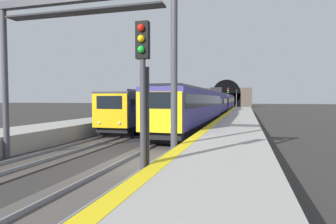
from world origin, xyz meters
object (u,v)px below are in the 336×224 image
at_px(train_adjacent_platform, 176,105).
at_px(train_main_approaching, 216,103).
at_px(railway_signal_mid, 228,99).
at_px(railway_signal_far, 237,97).
at_px(railway_signal_near, 143,94).
at_px(overhead_signal_gantry, 81,37).
at_px(catenary_mast_near, 142,95).

bearing_deg(train_adjacent_platform, train_main_approaching, 142.27).
xyz_separation_m(railway_signal_mid, railway_signal_far, (40.35, -0.00, 0.56)).
height_order(train_main_approaching, railway_signal_near, railway_signal_near).
relative_size(train_adjacent_platform, overhead_signal_gantry, 4.72).
bearing_deg(railway_signal_mid, railway_signal_far, -180.00).
xyz_separation_m(train_adjacent_platform, catenary_mast_near, (2.13, 6.05, 1.51)).
bearing_deg(railway_signal_far, train_main_approaching, -2.64).
distance_m(train_adjacent_platform, railway_signal_near, 32.60).
bearing_deg(train_main_approaching, catenary_mast_near, -66.45).
bearing_deg(catenary_mast_near, railway_signal_mid, -69.54).
xyz_separation_m(railway_signal_mid, overhead_signal_gantry, (-35.00, 4.37, 2.87)).
xyz_separation_m(railway_signal_near, railway_signal_far, (79.15, 0.00, 0.33)).
relative_size(train_main_approaching, railway_signal_mid, 12.88).
relative_size(railway_signal_near, catenary_mast_near, 0.73).
distance_m(train_adjacent_platform, overhead_signal_gantry, 28.40).
distance_m(train_main_approaching, railway_signal_near, 38.66).
height_order(railway_signal_mid, overhead_signal_gantry, overhead_signal_gantry).
bearing_deg(train_adjacent_platform, overhead_signal_gantry, 3.91).
height_order(train_adjacent_platform, railway_signal_far, railway_signal_far).
height_order(railway_signal_mid, catenary_mast_near, catenary_mast_near).
distance_m(train_main_approaching, railway_signal_far, 40.61).
relative_size(train_adjacent_platform, catenary_mast_near, 5.94).
bearing_deg(railway_signal_near, overhead_signal_gantry, -130.97).
relative_size(train_main_approaching, railway_signal_near, 11.88).
height_order(railway_signal_far, catenary_mast_near, catenary_mast_near).
relative_size(railway_signal_far, overhead_signal_gantry, 0.65).
height_order(railway_signal_far, overhead_signal_gantry, overhead_signal_gantry).
distance_m(train_main_approaching, train_adjacent_platform, 8.41).
distance_m(train_main_approaching, overhead_signal_gantry, 35.07).
bearing_deg(overhead_signal_gantry, train_main_approaching, -4.11).
bearing_deg(overhead_signal_gantry, railway_signal_mid, -7.12).
bearing_deg(overhead_signal_gantry, catenary_mast_near, 15.83).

